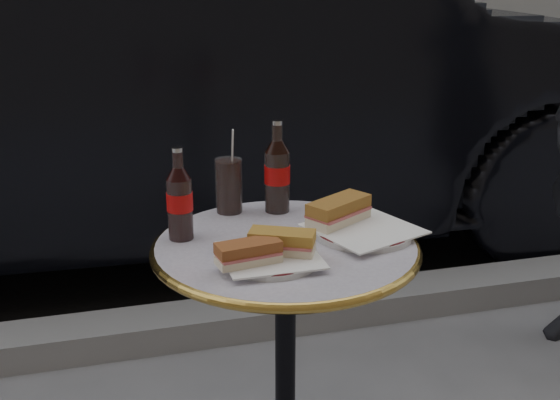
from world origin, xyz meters
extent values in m
cube|color=black|center=(0.00, 5.00, 0.00)|extent=(40.00, 8.00, 0.00)
cube|color=gray|center=(0.00, 0.90, 0.05)|extent=(40.00, 0.20, 0.12)
cylinder|color=silver|center=(-0.06, -0.09, 0.74)|extent=(0.25, 0.25, 0.01)
cylinder|color=silver|center=(0.19, 0.00, 0.74)|extent=(0.28, 0.28, 0.01)
cube|color=brown|center=(-0.12, -0.12, 0.77)|extent=(0.14, 0.08, 0.05)
cube|color=#A8762A|center=(-0.03, -0.09, 0.77)|extent=(0.16, 0.12, 0.05)
cube|color=#8F5D24|center=(0.15, 0.05, 0.77)|extent=(0.18, 0.15, 0.06)
cylinder|color=black|center=(-0.08, 0.24, 0.80)|extent=(0.09, 0.09, 0.14)
imported|color=black|center=(0.13, 1.94, 0.81)|extent=(1.93, 5.00, 1.62)
camera|label=1|loc=(-0.40, -1.44, 1.35)|focal=45.00mm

